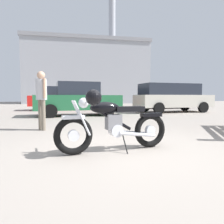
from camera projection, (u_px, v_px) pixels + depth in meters
name	position (u px, v px, depth m)	size (l,w,h in m)	color
ground_plane	(127.00, 149.00, 3.81)	(80.00, 80.00, 0.00)	gray
vintage_motorcycle	(112.00, 123.00, 3.62)	(2.05, 0.84, 1.07)	black
bystander	(41.00, 94.00, 5.94)	(0.31, 0.38, 1.66)	#706656
white_estate_far	(59.00, 98.00, 15.15)	(4.43, 2.45, 1.67)	black
dark_sedan_left	(172.00, 97.00, 12.97)	(4.92, 2.53, 1.74)	black
blue_hatchback_right	(167.00, 98.00, 17.43)	(4.41, 2.40, 1.67)	black
pale_sedan_back	(78.00, 99.00, 10.61)	(4.42, 2.42, 1.67)	black
silver_sedan_mid	(86.00, 97.00, 18.11)	(4.12, 2.31, 1.78)	black
industrial_building	(86.00, 74.00, 34.64)	(18.61, 13.74, 17.58)	#9EA0A8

